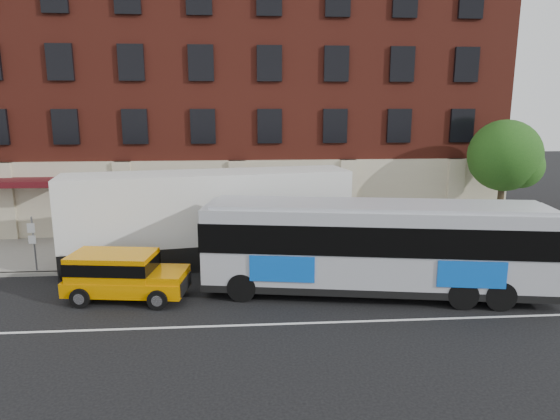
{
  "coord_description": "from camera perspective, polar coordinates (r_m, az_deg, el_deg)",
  "views": [
    {
      "loc": [
        0.31,
        -14.46,
        7.01
      ],
      "look_at": [
        1.82,
        5.5,
        2.77
      ],
      "focal_mm": 31.62,
      "sensor_mm": 36.0,
      "label": 1
    }
  ],
  "objects": [
    {
      "name": "ground",
      "position": [
        16.08,
        -5.14,
        -13.93
      ],
      "size": [
        120.0,
        120.0,
        0.0
      ],
      "primitive_type": "plane",
      "color": "black",
      "rests_on": "ground"
    },
    {
      "name": "sidewalk",
      "position": [
        24.47,
        -4.88,
        -4.54
      ],
      "size": [
        60.0,
        6.0,
        0.15
      ],
      "primitive_type": "cube",
      "color": "gray",
      "rests_on": "ground"
    },
    {
      "name": "kerb",
      "position": [
        21.61,
        -4.94,
        -6.8
      ],
      "size": [
        60.0,
        0.25,
        0.15
      ],
      "primitive_type": "cube",
      "color": "gray",
      "rests_on": "ground"
    },
    {
      "name": "lane_line",
      "position": [
        16.52,
        -5.11,
        -13.16
      ],
      "size": [
        60.0,
        0.12,
        0.01
      ],
      "primitive_type": "cube",
      "color": "silver",
      "rests_on": "ground"
    },
    {
      "name": "building",
      "position": [
        31.39,
        -5.03,
        12.97
      ],
      "size": [
        30.0,
        12.1,
        15.0
      ],
      "color": "maroon",
      "rests_on": "sidewalk"
    },
    {
      "name": "sign_pole",
      "position": [
        23.09,
        -26.63,
        -3.26
      ],
      "size": [
        0.3,
        0.2,
        2.5
      ],
      "color": "gray",
      "rests_on": "ground"
    },
    {
      "name": "street_tree",
      "position": [
        27.48,
        24.6,
        5.45
      ],
      "size": [
        3.6,
        3.6,
        6.2
      ],
      "color": "#322619",
      "rests_on": "sidewalk"
    },
    {
      "name": "city_bus",
      "position": [
        18.78,
        11.0,
        -3.93
      ],
      "size": [
        13.07,
        4.81,
        3.51
      ],
      "color": "#A7A9B1",
      "rests_on": "ground"
    },
    {
      "name": "yellow_suv",
      "position": [
        19.12,
        -17.9,
        -6.94
      ],
      "size": [
        4.7,
        2.48,
        1.75
      ],
      "color": "#D68100",
      "rests_on": "ground"
    },
    {
      "name": "shipping_container",
      "position": [
        22.23,
        -8.15,
        -1.02
      ],
      "size": [
        12.73,
        4.56,
        4.16
      ],
      "color": "black",
      "rests_on": "ground"
    }
  ]
}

